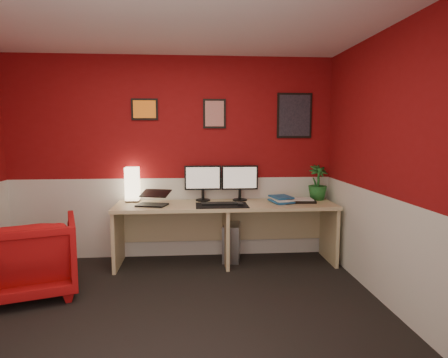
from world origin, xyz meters
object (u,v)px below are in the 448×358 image
(desk, at_px, (226,234))
(armchair, at_px, (31,256))
(laptop, at_px, (152,196))
(monitor_right, at_px, (240,177))
(zen_tray, at_px, (300,201))
(monitor_left, at_px, (203,177))
(pc_tower, at_px, (232,241))
(shoji_lamp, at_px, (132,185))
(potted_plant, at_px, (318,183))

(desk, xyz_separation_m, armchair, (-1.95, -0.74, 0.01))
(desk, distance_m, armchair, 2.09)
(armchair, bearing_deg, laptop, -166.26)
(desk, xyz_separation_m, monitor_right, (0.19, 0.21, 0.66))
(armchair, bearing_deg, zen_tray, 177.02)
(desk, height_order, monitor_left, monitor_left)
(pc_tower, distance_m, armchair, 2.24)
(laptop, relative_size, monitor_right, 0.57)
(laptop, distance_m, armchair, 1.37)
(zen_tray, distance_m, armchair, 2.99)
(shoji_lamp, height_order, laptop, shoji_lamp)
(desk, xyz_separation_m, pc_tower, (0.09, 0.16, -0.14))
(monitor_right, distance_m, pc_tower, 0.80)
(laptop, distance_m, monitor_left, 0.69)
(monitor_right, xyz_separation_m, potted_plant, (0.98, -0.02, -0.07))
(pc_tower, relative_size, armchair, 0.54)
(zen_tray, bearing_deg, desk, -177.82)
(monitor_left, height_order, potted_plant, monitor_left)
(shoji_lamp, relative_size, monitor_left, 0.69)
(laptop, bearing_deg, shoji_lamp, 148.83)
(shoji_lamp, distance_m, laptop, 0.41)
(pc_tower, bearing_deg, laptop, -156.74)
(armchair, bearing_deg, monitor_right, -174.26)
(shoji_lamp, distance_m, potted_plant, 2.29)
(zen_tray, distance_m, potted_plant, 0.37)
(potted_plant, bearing_deg, monitor_left, 178.42)
(desk, bearing_deg, zen_tray, 2.18)
(shoji_lamp, xyz_separation_m, monitor_left, (0.86, -0.01, 0.09))
(desk, xyz_separation_m, shoji_lamp, (-1.12, 0.23, 0.56))
(monitor_right, bearing_deg, zen_tray, -13.84)
(pc_tower, bearing_deg, zen_tray, 1.03)
(monitor_right, bearing_deg, armchair, -156.13)
(armchair, bearing_deg, shoji_lamp, -148.58)
(laptop, height_order, armchair, laptop)
(laptop, relative_size, zen_tray, 0.94)
(zen_tray, xyz_separation_m, pc_tower, (-0.82, 0.13, -0.52))
(desk, bearing_deg, pc_tower, 61.71)
(desk, bearing_deg, monitor_right, 47.49)
(laptop, height_order, potted_plant, potted_plant)
(zen_tray, xyz_separation_m, potted_plant, (0.27, 0.15, 0.20))
(shoji_lamp, relative_size, zen_tray, 1.14)
(potted_plant, height_order, pc_tower, potted_plant)
(desk, distance_m, monitor_left, 0.74)
(monitor_left, height_order, zen_tray, monitor_left)
(monitor_left, relative_size, potted_plant, 1.34)
(potted_plant, height_order, armchair, potted_plant)
(zen_tray, bearing_deg, monitor_left, 170.63)
(monitor_left, bearing_deg, shoji_lamp, 179.54)
(monitor_right, bearing_deg, pc_tower, -155.99)
(monitor_left, distance_m, pc_tower, 0.87)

